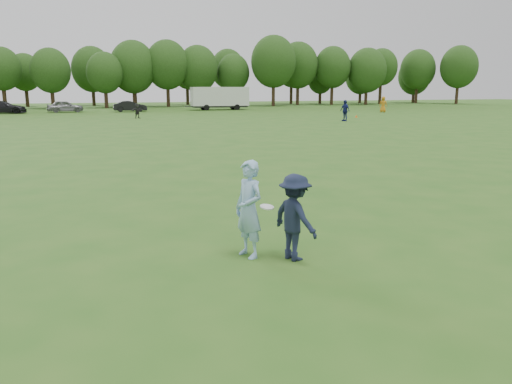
% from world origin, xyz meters
% --- Properties ---
extents(ground, '(200.00, 200.00, 0.00)m').
position_xyz_m(ground, '(0.00, 0.00, 0.00)').
color(ground, '#295919').
rests_on(ground, ground).
extents(thrower, '(0.67, 0.81, 1.89)m').
position_xyz_m(thrower, '(-0.36, -0.05, 0.95)').
color(thrower, '#92BBE2').
rests_on(thrower, ground).
extents(defender, '(0.95, 1.22, 1.66)m').
position_xyz_m(defender, '(0.42, -0.46, 0.83)').
color(defender, '#192037').
rests_on(defender, ground).
extents(player_far_b, '(0.79, 1.26, 2.01)m').
position_xyz_m(player_far_b, '(19.65, 34.64, 1.00)').
color(player_far_b, navy).
rests_on(player_far_b, ground).
extents(player_far_c, '(1.17, 1.12, 2.02)m').
position_xyz_m(player_far_c, '(32.01, 47.99, 1.01)').
color(player_far_c, orange).
rests_on(player_far_c, ground).
extents(player_far_d, '(1.50, 1.03, 1.55)m').
position_xyz_m(player_far_d, '(0.95, 44.94, 0.78)').
color(player_far_d, '#252525').
rests_on(player_far_d, ground).
extents(car_d, '(5.49, 2.55, 1.55)m').
position_xyz_m(car_d, '(-14.04, 59.29, 0.78)').
color(car_d, black).
rests_on(car_d, ground).
extents(car_e, '(4.64, 2.38, 1.51)m').
position_xyz_m(car_e, '(-6.93, 60.24, 0.76)').
color(car_e, gray).
rests_on(car_e, ground).
extents(car_f, '(4.30, 1.55, 1.41)m').
position_xyz_m(car_f, '(1.12, 59.30, 0.71)').
color(car_f, black).
rests_on(car_f, ground).
extents(field_cone, '(0.28, 0.28, 0.30)m').
position_xyz_m(field_cone, '(23.50, 39.38, 0.15)').
color(field_cone, '#FF5C0D').
rests_on(field_cone, ground).
extents(disc_in_play, '(0.27, 0.27, 0.08)m').
position_xyz_m(disc_in_play, '(-0.06, -0.24, 1.01)').
color(disc_in_play, white).
rests_on(disc_in_play, ground).
extents(cargo_trailer, '(9.00, 2.75, 3.20)m').
position_xyz_m(cargo_trailer, '(13.64, 61.13, 1.78)').
color(cargo_trailer, silver).
rests_on(cargo_trailer, ground).
extents(treeline, '(130.35, 18.39, 11.74)m').
position_xyz_m(treeline, '(2.81, 76.90, 6.26)').
color(treeline, '#332114').
rests_on(treeline, ground).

